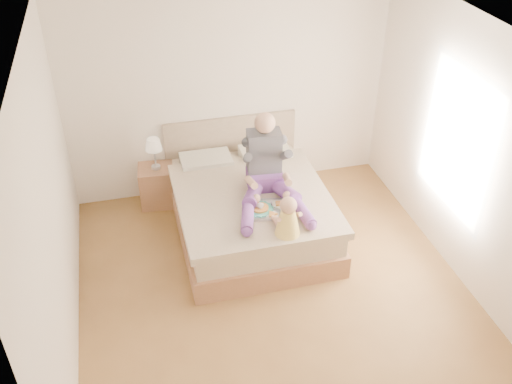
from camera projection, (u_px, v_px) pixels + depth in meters
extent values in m
cube|color=brown|center=(273.00, 289.00, 6.04)|extent=(4.00, 4.20, 0.01)
cube|color=white|center=(279.00, 40.00, 4.51)|extent=(4.00, 4.20, 0.02)
cube|color=white|center=(229.00, 91.00, 6.96)|extent=(4.00, 0.02, 2.70)
cube|color=white|center=(367.00, 360.00, 3.60)|extent=(4.00, 0.02, 2.70)
cube|color=white|center=(51.00, 214.00, 4.87)|extent=(0.02, 4.20, 2.70)
cube|color=white|center=(468.00, 155.00, 5.68)|extent=(0.02, 4.20, 2.70)
cube|color=white|center=(457.00, 141.00, 5.81)|extent=(0.02, 1.30, 1.60)
cube|color=white|center=(457.00, 141.00, 5.81)|extent=(0.01, 1.18, 1.48)
cube|color=brown|center=(250.00, 222.00, 6.77)|extent=(1.68, 2.13, 0.28)
cube|color=#BDA98C|center=(250.00, 204.00, 6.62)|extent=(1.60, 2.05, 0.24)
cube|color=#BDA98C|center=(253.00, 200.00, 6.41)|extent=(1.70, 1.80, 0.09)
cube|color=beige|center=(206.00, 162.00, 7.04)|extent=(0.62, 0.40, 0.14)
cube|color=beige|center=(265.00, 154.00, 7.19)|extent=(0.62, 0.40, 0.14)
cube|color=gray|center=(231.00, 151.00, 7.43)|extent=(1.70, 0.08, 1.00)
cube|color=brown|center=(157.00, 186.00, 7.19)|extent=(0.46, 0.42, 0.52)
cylinder|color=#BBBDC2|center=(156.00, 167.00, 7.03)|extent=(0.11, 0.11, 0.04)
cylinder|color=#BBBDC2|center=(155.00, 158.00, 6.95)|extent=(0.02, 0.02, 0.23)
cone|color=beige|center=(153.00, 144.00, 6.85)|extent=(0.20, 0.20, 0.15)
cube|color=#653789|center=(265.00, 179.00, 6.51)|extent=(0.42, 0.35, 0.19)
cube|color=#3B3B43|center=(264.00, 152.00, 6.38)|extent=(0.40, 0.26, 0.50)
sphere|color=tan|center=(265.00, 123.00, 6.14)|extent=(0.23, 0.23, 0.23)
cylinder|color=#653789|center=(254.00, 193.00, 6.29)|extent=(0.37, 0.55, 0.23)
cylinder|color=#653789|center=(248.00, 217.00, 5.96)|extent=(0.25, 0.50, 0.13)
sphere|color=#653789|center=(247.00, 231.00, 5.77)|extent=(0.12, 0.12, 0.12)
cylinder|color=#3B3B43|center=(247.00, 158.00, 6.22)|extent=(0.15, 0.32, 0.26)
cylinder|color=tan|center=(251.00, 182.00, 6.16)|extent=(0.08, 0.32, 0.17)
sphere|color=tan|center=(256.00, 198.00, 6.10)|extent=(0.09, 0.09, 0.09)
cylinder|color=#653789|center=(283.00, 191.00, 6.33)|extent=(0.29, 0.56, 0.23)
cylinder|color=#653789|center=(302.00, 212.00, 6.03)|extent=(0.17, 0.49, 0.13)
sphere|color=#653789|center=(311.00, 225.00, 5.86)|extent=(0.12, 0.12, 0.12)
cylinder|color=#3B3B43|center=(285.00, 155.00, 6.27)|extent=(0.10, 0.31, 0.26)
cylinder|color=tan|center=(287.00, 179.00, 6.22)|extent=(0.14, 0.33, 0.17)
sphere|color=tan|center=(287.00, 195.00, 6.14)|extent=(0.09, 0.09, 0.09)
cube|color=#BBBDC2|center=(269.00, 210.00, 6.16)|extent=(0.53, 0.45, 0.01)
cylinder|color=teal|center=(260.00, 209.00, 6.15)|extent=(0.28, 0.28, 0.02)
cylinder|color=gold|center=(260.00, 208.00, 6.14)|extent=(0.19, 0.19, 0.02)
cylinder|color=silver|center=(254.00, 199.00, 6.23)|extent=(0.08, 0.08, 0.10)
torus|color=silver|center=(258.00, 199.00, 6.23)|extent=(0.02, 0.07, 0.06)
cylinder|color=olive|center=(254.00, 196.00, 6.20)|extent=(0.07, 0.07, 0.01)
cylinder|color=silver|center=(280.00, 205.00, 6.22)|extent=(0.16, 0.16, 0.01)
cube|color=gold|center=(280.00, 203.00, 6.21)|extent=(0.10, 0.09, 0.02)
cylinder|color=silver|center=(272.00, 215.00, 6.06)|extent=(0.16, 0.16, 0.01)
ellipsoid|color=red|center=(274.00, 214.00, 6.05)|extent=(0.04, 0.03, 0.01)
cylinder|color=white|center=(286.00, 201.00, 6.18)|extent=(0.07, 0.07, 0.12)
cylinder|color=gold|center=(286.00, 201.00, 6.18)|extent=(0.07, 0.07, 0.12)
cylinder|color=white|center=(285.00, 213.00, 6.06)|extent=(0.07, 0.07, 0.04)
cylinder|color=#48290A|center=(285.00, 214.00, 6.06)|extent=(0.06, 0.06, 0.03)
cone|color=#F4D14D|center=(288.00, 222.00, 5.76)|extent=(0.26, 0.26, 0.28)
sphere|color=tan|center=(288.00, 205.00, 5.64)|extent=(0.17, 0.17, 0.17)
cylinder|color=tan|center=(278.00, 223.00, 5.90)|extent=(0.06, 0.20, 0.07)
sphere|color=tan|center=(273.00, 218.00, 5.97)|extent=(0.06, 0.06, 0.06)
cylinder|color=tan|center=(278.00, 219.00, 5.70)|extent=(0.06, 0.15, 0.12)
cylinder|color=tan|center=(286.00, 221.00, 5.93)|extent=(0.12, 0.21, 0.07)
sphere|color=tan|center=(283.00, 216.00, 6.01)|extent=(0.06, 0.06, 0.06)
cylinder|color=tan|center=(297.00, 215.00, 5.77)|extent=(0.10, 0.15, 0.12)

